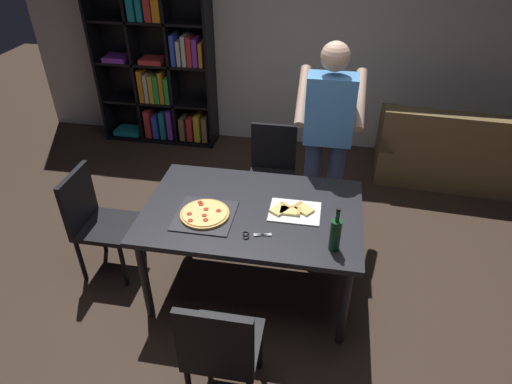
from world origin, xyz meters
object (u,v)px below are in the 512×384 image
chair_far_side (272,167)px  wine_bottle (335,234)px  kitchen_scissors (252,235)px  dining_table (252,217)px  chair_near_camera (221,347)px  couch (459,153)px  person_serving_pizza (328,135)px  bookshelf (159,68)px  chair_left_end (95,217)px  pepperoni_pizza_on_tray (205,214)px

chair_far_side → wine_bottle: wine_bottle is taller
kitchen_scissors → chair_far_side: bearing=92.2°
dining_table → chair_far_side: 1.01m
chair_near_camera → couch: (1.90, 2.99, -0.21)m
person_serving_pizza → dining_table: bearing=-121.6°
couch → bookshelf: bearing=173.5°
chair_far_side → bookshelf: 2.13m
kitchen_scissors → chair_near_camera: bearing=-94.0°
dining_table → chair_far_side: chair_far_side is taller
chair_far_side → couch: bearing=27.5°
couch → wine_bottle: 2.72m
dining_table → chair_left_end: (-1.26, 0.00, -0.17)m
chair_far_side → pepperoni_pizza_on_tray: bearing=-105.4°
couch → person_serving_pizza: (-1.42, -1.21, 0.70)m
chair_near_camera → chair_far_side: (0.00, 2.00, 0.00)m
dining_table → kitchen_scissors: 0.30m
chair_near_camera → chair_left_end: (-1.26, 1.00, 0.00)m
kitchen_scissors → person_serving_pizza: bearing=68.1°
bookshelf → pepperoni_pizza_on_tray: 2.82m
couch → pepperoni_pizza_on_tray: (-2.21, -2.12, 0.46)m
chair_near_camera → person_serving_pizza: person_serving_pizza is taller
chair_far_side → wine_bottle: 1.49m
chair_far_side → bookshelf: size_ratio=0.46×
bookshelf → kitchen_scissors: bearing=-58.8°
chair_far_side → chair_left_end: size_ratio=1.00×
dining_table → chair_near_camera: size_ratio=1.73×
dining_table → person_serving_pizza: 0.97m
dining_table → couch: couch is taller
dining_table → couch: 2.77m
couch → wine_bottle: size_ratio=5.54×
chair_far_side → chair_left_end: 1.61m
chair_far_side → person_serving_pizza: size_ratio=0.51×
chair_left_end → wine_bottle: 1.91m
chair_left_end → couch: size_ratio=0.51×
chair_far_side → person_serving_pizza: person_serving_pizza is taller
chair_near_camera → pepperoni_pizza_on_tray: (-0.31, 0.86, 0.25)m
chair_far_side → kitchen_scissors: 1.31m
chair_far_side → kitchen_scissors: chair_far_side is taller
chair_left_end → kitchen_scissors: bearing=-12.5°
bookshelf → pepperoni_pizza_on_tray: bearing=-63.5°
bookshelf → chair_left_end: bearing=-82.7°
person_serving_pizza → wine_bottle: (0.10, -1.11, -0.13)m
chair_near_camera → person_serving_pizza: bearing=74.9°
chair_left_end → bookshelf: 2.43m
chair_far_side → chair_left_end: same height
dining_table → couch: bearing=46.3°
chair_far_side → pepperoni_pizza_on_tray: (-0.31, -1.14, 0.25)m
chair_near_camera → wine_bottle: (0.58, 0.67, 0.36)m
pepperoni_pizza_on_tray → wine_bottle: size_ratio=1.29×
dining_table → wine_bottle: 0.70m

